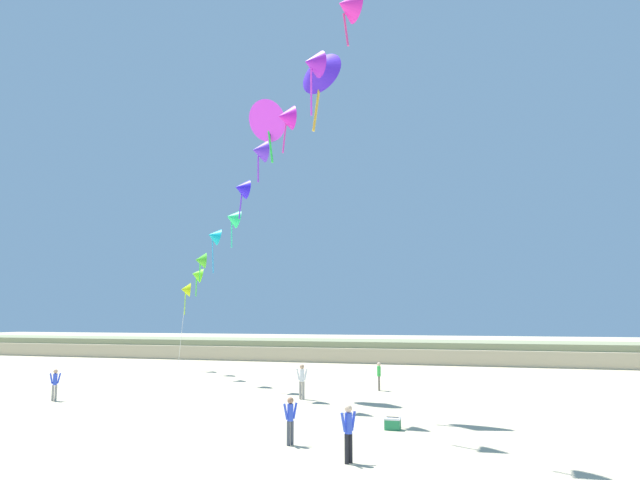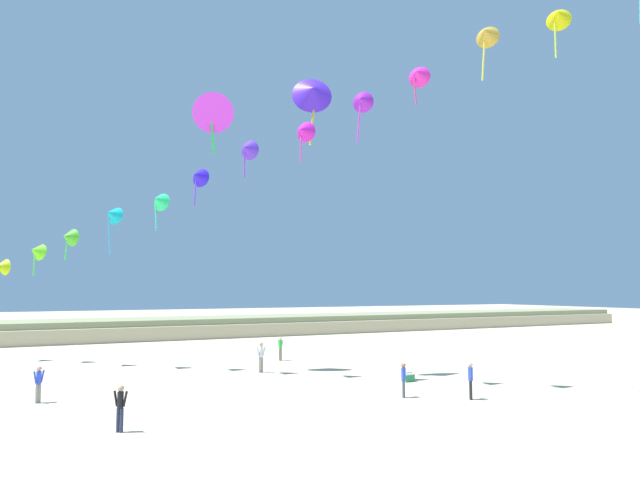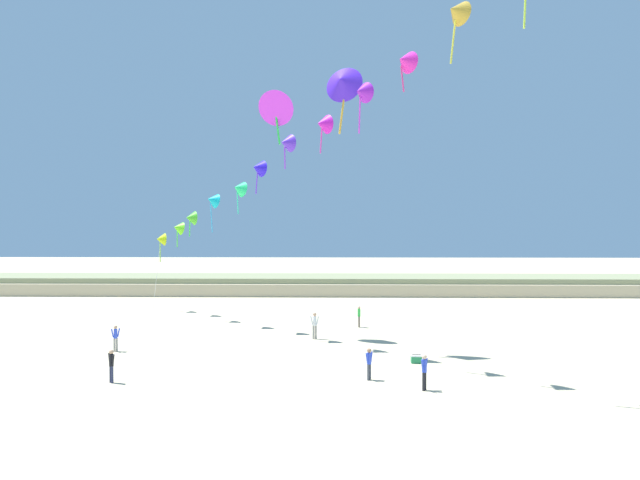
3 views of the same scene
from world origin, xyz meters
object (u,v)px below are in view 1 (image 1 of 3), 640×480
(large_kite_low_lead, at_px, (271,120))
(person_far_center, at_px, (348,429))
(person_far_right, at_px, (290,417))
(large_kite_mid_trail, at_px, (317,69))
(person_near_right, at_px, (379,374))
(person_near_left, at_px, (302,379))
(beach_cooler, at_px, (393,424))
(person_mid_center, at_px, (55,383))

(large_kite_low_lead, bearing_deg, person_far_center, -59.78)
(person_far_right, relative_size, large_kite_mid_trail, 0.35)
(large_kite_mid_trail, bearing_deg, person_near_right, 79.92)
(person_near_left, relative_size, person_far_center, 1.07)
(person_far_right, relative_size, large_kite_low_lead, 0.39)
(person_near_left, xyz_separation_m, large_kite_low_lead, (-2.57, 1.76, 14.45))
(beach_cooler, bearing_deg, person_far_right, -128.11)
(person_far_right, distance_m, large_kite_low_lead, 19.50)
(person_near_left, height_order, large_kite_low_lead, large_kite_low_lead)
(person_near_right, height_order, person_far_right, person_near_right)
(person_near_left, height_order, person_mid_center, person_near_left)
(person_far_right, distance_m, beach_cooler, 4.49)
(person_far_center, height_order, large_kite_low_lead, large_kite_low_lead)
(person_far_right, relative_size, beach_cooler, 2.62)
(person_mid_center, xyz_separation_m, large_kite_mid_trail, (13.27, 0.88, 14.95))
(person_far_right, distance_m, person_far_center, 2.88)
(person_far_right, height_order, person_far_center, person_far_center)
(person_near_right, distance_m, large_kite_low_lead, 15.84)
(person_near_left, xyz_separation_m, person_near_right, (3.09, 4.47, -0.10))
(person_near_right, height_order, person_far_center, person_far_center)
(beach_cooler, bearing_deg, person_near_left, 131.11)
(person_near_left, distance_m, beach_cooler, 8.64)
(person_mid_center, height_order, person_far_center, person_far_center)
(person_far_right, xyz_separation_m, person_far_center, (2.34, -1.68, 0.06))
(person_near_right, distance_m, beach_cooler, 11.26)
(person_far_right, height_order, large_kite_mid_trail, large_kite_mid_trail)
(large_kite_low_lead, bearing_deg, beach_cooler, -45.06)
(large_kite_low_lead, height_order, beach_cooler, large_kite_low_lead)
(person_far_center, bearing_deg, person_far_right, 144.30)
(person_far_center, xyz_separation_m, beach_cooler, (0.40, 5.18, -0.72))
(large_kite_low_lead, bearing_deg, large_kite_mid_trail, -48.65)
(person_near_right, distance_m, person_mid_center, 16.90)
(person_far_right, xyz_separation_m, large_kite_low_lead, (-5.48, 11.74, 14.58))
(person_near_left, bearing_deg, person_near_right, 55.30)
(person_near_right, distance_m, person_far_center, 16.27)
(person_near_left, height_order, person_near_right, person_near_left)
(beach_cooler, bearing_deg, person_near_right, 103.16)
(person_near_right, distance_m, person_far_right, 14.45)
(person_near_left, relative_size, person_near_right, 1.11)
(person_near_right, height_order, beach_cooler, person_near_right)
(person_near_right, xyz_separation_m, large_kite_mid_trail, (-1.35, -7.61, 14.93))
(person_near_left, xyz_separation_m, person_mid_center, (-11.53, -4.01, -0.11))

